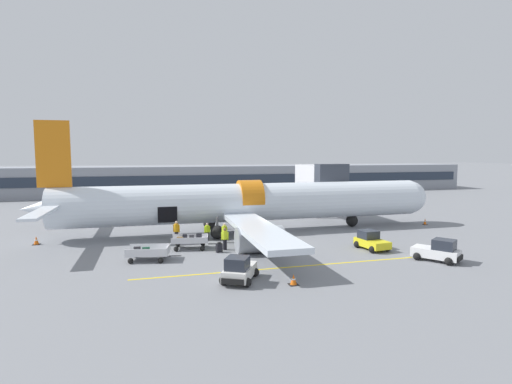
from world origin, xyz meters
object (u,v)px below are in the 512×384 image
baggage_cart_loading (191,242)px  baggage_cart_queued (149,253)px  ground_crew_loader_b (225,238)px  suitcase_on_tarmac_upright (219,248)px  airplane (244,203)px  baggage_tug_rear (239,270)px  ground_crew_driver (176,231)px  baggage_tug_mid (371,241)px  baggage_tug_lead (438,251)px  ground_crew_supervisor (207,231)px  ground_crew_loader_a (225,232)px

baggage_cart_loading → baggage_cart_queued: 4.34m
ground_crew_loader_b → suitcase_on_tarmac_upright: bearing=-129.6°
airplane → ground_crew_loader_b: (-3.19, -6.70, -1.90)m
baggage_tug_rear → ground_crew_driver: 12.49m
baggage_cart_queued → ground_crew_driver: (2.35, 5.74, 0.46)m
airplane → baggage_cart_loading: size_ratio=10.21×
baggage_tug_mid → airplane: bearing=131.1°
baggage_tug_lead → ground_crew_loader_b: 15.95m
baggage_tug_mid → ground_crew_loader_b: 11.82m
ground_crew_loader_b → ground_crew_driver: (-3.56, 4.05, 0.03)m
baggage_tug_rear → ground_crew_supervisor: size_ratio=2.14×
airplane → baggage_tug_rear: 15.42m
baggage_cart_queued → ground_crew_loader_b: bearing=16.0°
baggage_tug_lead → airplane: bearing=128.4°
baggage_tug_lead → ground_crew_supervisor: 18.70m
baggage_tug_lead → suitcase_on_tarmac_upright: bearing=156.2°
baggage_cart_loading → suitcase_on_tarmac_upright: 2.74m
baggage_tug_lead → ground_crew_driver: ground_crew_driver is taller
airplane → baggage_cart_queued: airplane is taller
ground_crew_supervisor → baggage_cart_loading: bearing=-122.8°
ground_crew_supervisor → ground_crew_driver: bearing=174.3°
ground_crew_driver → ground_crew_supervisor: ground_crew_driver is taller
baggage_tug_lead → baggage_cart_loading: baggage_tug_lead is taller
baggage_tug_mid → ground_crew_loader_a: (-11.04, 5.35, 0.26)m
baggage_tug_mid → ground_crew_loader_a: 12.27m
baggage_cart_loading → suitcase_on_tarmac_upright: baggage_cart_loading is taller
ground_crew_loader_b → ground_crew_supervisor: (-0.90, 3.78, -0.10)m
airplane → suitcase_on_tarmac_upright: size_ratio=49.42×
baggage_cart_loading → ground_crew_driver: ground_crew_driver is taller
baggage_tug_mid → ground_crew_driver: ground_crew_driver is taller
ground_crew_loader_a → ground_crew_loader_b: bearing=-99.8°
baggage_tug_mid → baggage_tug_rear: bearing=-156.4°
ground_crew_supervisor → ground_crew_loader_a: bearing=-42.4°
baggage_tug_mid → baggage_tug_rear: (-12.09, -5.29, 0.05)m
airplane → baggage_tug_mid: 12.79m
ground_crew_loader_b → baggage_cart_queued: bearing=-164.0°
ground_crew_driver → baggage_cart_loading: bearing=-72.0°
baggage_tug_lead → baggage_tug_rear: size_ratio=1.03×
ground_crew_loader_b → ground_crew_driver: 5.39m
ground_crew_driver → ground_crew_supervisor: (2.66, -0.27, -0.13)m
baggage_cart_loading → ground_crew_loader_b: ground_crew_loader_b is taller
baggage_tug_mid → baggage_cart_loading: baggage_tug_mid is taller
baggage_tug_lead → ground_crew_driver: (-17.78, 11.27, 0.26)m
baggage_cart_loading → ground_crew_loader_a: size_ratio=2.30×
ground_crew_loader_a → ground_crew_driver: (-4.00, 1.49, 0.06)m
baggage_tug_lead → ground_crew_loader_b: size_ratio=1.96×
baggage_cart_queued → ground_crew_supervisor: size_ratio=2.52×
baggage_tug_lead → ground_crew_supervisor: size_ratio=2.21×
baggage_tug_rear → baggage_cart_queued: bearing=129.7°
baggage_tug_lead → ground_crew_loader_a: (-13.78, 9.78, 0.19)m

